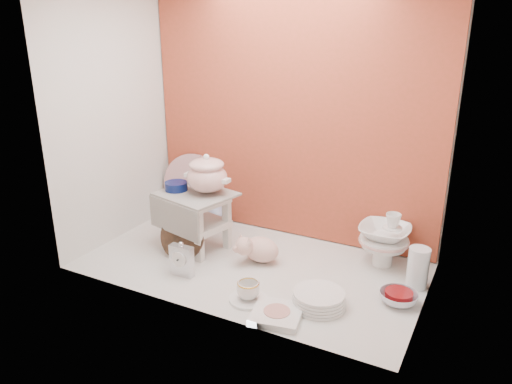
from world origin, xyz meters
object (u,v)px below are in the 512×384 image
floral_platter (193,186)px  plush_pig (261,249)px  dinner_plate_stack (319,299)px  soup_tureen (207,174)px  crystal_bowl (398,298)px  mantel_clock (182,259)px  gold_rim_teacup (248,290)px  porcelain_tower (384,239)px  blue_white_vase (214,209)px  step_stool (197,221)px

floral_platter → plush_pig: size_ratio=1.68×
floral_platter → dinner_plate_stack: floral_platter is taller
soup_tureen → crystal_bowl: bearing=-4.8°
mantel_clock → dinner_plate_stack: mantel_clock is taller
soup_tureen → dinner_plate_stack: 0.94m
mantel_clock → plush_pig: bearing=47.7°
gold_rim_teacup → porcelain_tower: (0.47, 0.66, 0.10)m
dinner_plate_stack → soup_tureen: bearing=159.8°
crystal_bowl → dinner_plate_stack: bearing=-148.8°
plush_pig → gold_rim_teacup: size_ratio=2.37×
floral_platter → mantel_clock: size_ratio=2.32×
soup_tureen → floral_platter: (-0.34, 0.35, -0.23)m
dinner_plate_stack → blue_white_vase: bearing=148.3°
dinner_plate_stack → floral_platter: bearing=150.5°
blue_white_vase → crystal_bowl: (1.26, -0.38, -0.08)m
plush_pig → blue_white_vase: bearing=123.2°
dinner_plate_stack → plush_pig: bearing=148.6°
mantel_clock → crystal_bowl: size_ratio=1.05×
plush_pig → dinner_plate_stack: plush_pig is taller
soup_tureen → blue_white_vase: size_ratio=1.21×
mantel_clock → gold_rim_teacup: 0.43m
soup_tureen → plush_pig: size_ratio=1.04×
gold_rim_teacup → floral_platter: bearing=137.5°
porcelain_tower → crystal_bowl: bearing=-64.8°
gold_rim_teacup → soup_tureen: bearing=139.9°
porcelain_tower → soup_tureen: bearing=-165.0°
mantel_clock → plush_pig: mantel_clock is taller
soup_tureen → gold_rim_teacup: (0.48, -0.40, -0.40)m
mantel_clock → gold_rim_teacup: bearing=-7.3°
floral_platter → mantel_clock: (0.40, -0.69, -0.12)m
dinner_plate_stack → crystal_bowl: size_ratio=1.43×
soup_tureen → gold_rim_teacup: bearing=-40.1°
step_stool → floral_platter: size_ratio=0.91×
floral_platter → step_stool: bearing=-53.3°
soup_tureen → blue_white_vase: 0.47m
dinner_plate_stack → crystal_bowl: 0.38m
floral_platter → mantel_clock: floral_platter is taller
porcelain_tower → mantel_clock: bearing=-146.1°
mantel_clock → crystal_bowl: bearing=13.5°
soup_tureen → gold_rim_teacup: soup_tureen is taller
gold_rim_teacup → crystal_bowl: bearing=25.6°
blue_white_vase → floral_platter: bearing=162.8°
step_stool → crystal_bowl: size_ratio=2.21×
step_stool → crystal_bowl: 1.18m
gold_rim_teacup → step_stool: bearing=145.3°
blue_white_vase → mantel_clock: bearing=-72.4°
step_stool → plush_pig: (0.41, 0.01, -0.09)m
porcelain_tower → gold_rim_teacup: bearing=-125.8°
gold_rim_teacup → dinner_plate_stack: bearing=19.3°
soup_tureen → gold_rim_teacup: 0.74m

